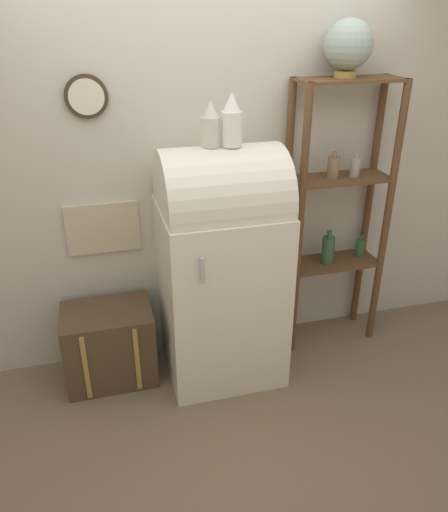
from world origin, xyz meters
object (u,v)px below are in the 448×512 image
at_px(refrigerator, 221,263).
at_px(vase_center, 232,121).
at_px(globe, 348,45).
at_px(suitcase_trunk, 110,344).
at_px(vase_left, 210,126).

relative_size(refrigerator, vase_center, 5.21).
xyz_separation_m(refrigerator, vase_center, (0.06, -0.01, 0.88)).
bearing_deg(globe, suitcase_trunk, -176.70).
xyz_separation_m(suitcase_trunk, globe, (1.57, 0.09, 1.79)).
height_order(vase_left, vase_center, vase_center).
relative_size(globe, vase_center, 1.12).
bearing_deg(refrigerator, vase_center, -13.80).
bearing_deg(vase_center, vase_left, 169.35).
xyz_separation_m(suitcase_trunk, vase_left, (0.68, -0.08, 1.41)).
bearing_deg(suitcase_trunk, refrigerator, -6.70).
xyz_separation_m(refrigerator, vase_left, (-0.06, 0.01, 0.86)).
distance_m(refrigerator, suitcase_trunk, 0.93).
xyz_separation_m(vase_left, vase_center, (0.12, -0.02, 0.02)).
xyz_separation_m(globe, vase_center, (-0.77, -0.19, -0.37)).
height_order(refrigerator, vase_center, vase_center).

